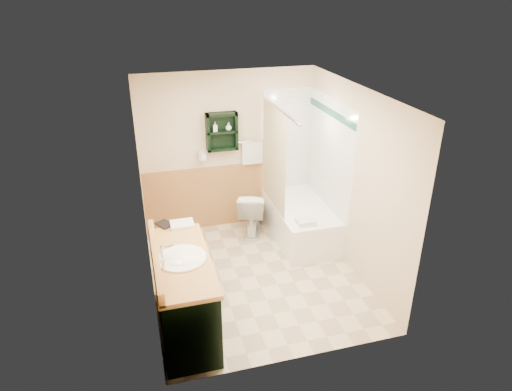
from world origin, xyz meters
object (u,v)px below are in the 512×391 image
Objects in this scene: vanity_book at (158,220)px; soap_bottle_b at (229,127)px; hair_dryer at (202,156)px; soap_bottle_a at (215,129)px; bathtub at (300,221)px; toilet at (252,212)px; wall_shelf at (222,132)px; vanity at (184,294)px.

soap_bottle_b is (1.16, 1.41, 0.60)m from vanity_book.
soap_bottle_a reaches higher than hair_dryer.
vanity_book reaches higher than bathtub.
hair_dryer is at bearing -4.19° from toilet.
wall_shelf is 0.37× the size of bathtub.
hair_dryer reaches higher than toilet.
hair_dryer is (-0.30, 0.02, -0.35)m from wall_shelf.
vanity_book is 1.80m from soap_bottle_a.
vanity is (-0.89, -2.14, -1.10)m from wall_shelf.
toilet is at bearing -24.10° from hair_dryer.
vanity_book is (-0.17, 0.73, 0.56)m from vanity.
vanity_book is at bearing 102.71° from vanity.
vanity is 2.63m from soap_bottle_b.
vanity is at bearing -112.65° from wall_shelf.
bathtub is (1.03, -0.60, -1.28)m from wall_shelf.
toilet is at bearing -36.56° from wall_shelf.
toilet is 1.95m from vanity_book.
vanity is 6.90× the size of vanity_book.
soap_bottle_b is at bearing 20.31° from vanity_book.
vanity_book is at bearing -124.46° from soap_bottle_a.
toilet is at bearing 55.89° from vanity.
vanity_book is (-1.43, -1.14, 0.67)m from toilet.
hair_dryer is at bearing 74.66° from vanity.
soap_bottle_a is at bearing 180.00° from soap_bottle_b.
hair_dryer is 0.45m from soap_bottle_a.
toilet is 3.37× the size of vanity_book.
vanity is 10.71× the size of soap_bottle_a.
hair_dryer reaches higher than vanity_book.
soap_bottle_a is at bearing 69.47° from vanity.
bathtub is 2.14× the size of toilet.
soap_bottle_a is at bearing 152.00° from bathtub.
wall_shelf is at bearing -4.76° from hair_dryer.
vanity is 0.93m from vanity_book.
vanity_book is 1.92m from soap_bottle_b.
wall_shelf is at bearing 149.66° from bathtub.
soap_bottle_b is at bearing 147.30° from bathtub.
soap_bottle_b reaches higher than hair_dryer.
vanity_book is (-2.08, -0.81, 0.74)m from bathtub.
hair_dryer is 2.15× the size of soap_bottle_b.
soap_bottle_b is (0.19, 0.00, 0.01)m from soap_bottle_a.
soap_bottle_a is 1.20× the size of soap_bottle_b.
vanity_book is 1.86× the size of soap_bottle_b.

